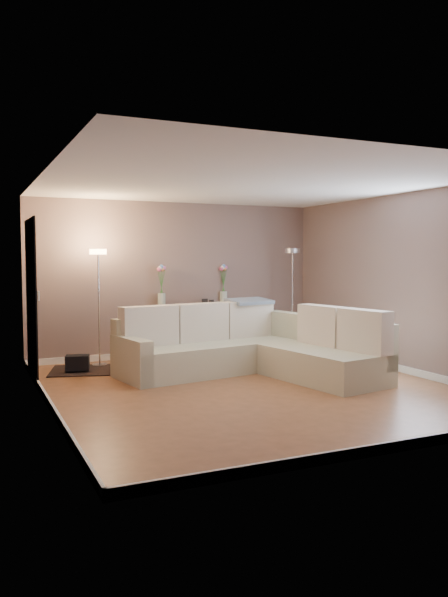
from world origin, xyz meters
name	(u,v)px	position (x,y,z in m)	size (l,w,h in m)	color
floor	(250,388)	(0.00, 0.00, -0.01)	(5.00, 5.50, 0.01)	#995C37
ceiling	(250,183)	(0.00, 0.00, 2.60)	(5.00, 5.50, 0.01)	white
wall_back	(177,279)	(0.00, 2.76, 1.30)	(5.00, 0.02, 2.60)	#806862
wall_front	(398,302)	(0.00, -2.76, 1.30)	(5.00, 0.02, 2.60)	#806862
wall_left	(45,291)	(-2.51, 0.00, 1.30)	(0.02, 5.50, 2.60)	#806862
wall_right	(405,283)	(2.51, 0.00, 1.30)	(0.02, 5.50, 2.60)	#806862
baseboard_back	(178,352)	(0.00, 2.73, 0.05)	(5.00, 0.03, 0.10)	white
baseboard_front	(393,447)	(0.00, -2.73, 0.05)	(5.00, 0.03, 0.10)	white
baseboard_left	(50,404)	(-2.48, 0.00, 0.05)	(0.03, 5.50, 0.10)	white
baseboard_right	(401,369)	(2.48, 0.00, 0.05)	(0.03, 5.50, 0.10)	white
doorway	(31,300)	(-2.48, 1.70, 1.10)	(0.02, 1.20, 2.20)	black
switch_plate	(39,296)	(-2.48, 0.85, 1.20)	(0.02, 0.08, 0.12)	white
sectional_sofa	(250,348)	(0.43, 0.82, 0.37)	(3.22, 2.82, 0.99)	beige
throw_blanket	(249,301)	(0.80, 1.59, 0.99)	(0.71, 0.41, 0.05)	gray
console_table	(189,327)	(0.18, 2.67, 0.48)	(1.40, 0.47, 0.85)	black
leaning_mirror	(189,284)	(0.25, 2.84, 1.22)	(0.98, 0.11, 0.76)	black
table_decor	(194,305)	(0.27, 2.63, 0.86)	(0.59, 0.14, 0.14)	#D35325
flower_vase_left	(162,290)	(-0.32, 2.63, 1.14)	(0.16, 0.14, 0.73)	silver
flower_vase_right	(223,288)	(0.85, 2.71, 1.14)	(0.16, 0.14, 0.73)	silver
floor_lamp_lit	(99,284)	(-1.44, 2.28, 1.27)	(0.31, 0.31, 1.80)	silver
floor_lamp_unlit	(292,279)	(1.96, 2.23, 1.29)	(0.28, 0.28, 1.83)	silver
charcoal_rug	(92,370)	(-1.62, 1.98, 0.01)	(1.17, 0.88, 0.02)	black
black_bag	(77,363)	(-1.83, 1.94, 0.14)	(0.33, 0.23, 0.22)	black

